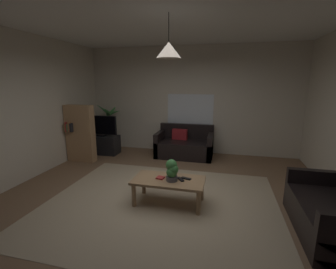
# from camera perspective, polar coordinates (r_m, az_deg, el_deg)

# --- Properties ---
(floor) EXTENTS (5.72, 5.70, 0.02)m
(floor) POSITION_cam_1_polar(r_m,az_deg,el_deg) (4.20, -1.01, -15.16)
(floor) COLOR brown
(floor) RESTS_ON ground
(rug) EXTENTS (3.72, 3.13, 0.01)m
(rug) POSITION_cam_1_polar(r_m,az_deg,el_deg) (4.02, -1.77, -16.27)
(rug) COLOR tan
(rug) RESTS_ON ground
(wall_back) EXTENTS (5.84, 0.06, 2.89)m
(wall_back) POSITION_cam_1_polar(r_m,az_deg,el_deg) (6.56, 5.44, 8.18)
(wall_back) COLOR beige
(wall_back) RESTS_ON ground
(wall_left) EXTENTS (0.06, 5.70, 2.89)m
(wall_left) POSITION_cam_1_polar(r_m,az_deg,el_deg) (5.28, -33.15, 5.11)
(wall_left) COLOR beige
(wall_left) RESTS_ON ground
(ceiling) EXTENTS (5.72, 5.70, 0.02)m
(ceiling) POSITION_cam_1_polar(r_m,az_deg,el_deg) (3.83, -1.20, 26.96)
(ceiling) COLOR white
(window_pane) EXTENTS (1.26, 0.01, 0.97)m
(window_pane) POSITION_cam_1_polar(r_m,az_deg,el_deg) (6.56, 5.39, 5.42)
(window_pane) COLOR white
(couch_under_window) EXTENTS (1.47, 0.82, 0.82)m
(couch_under_window) POSITION_cam_1_polar(r_m,az_deg,el_deg) (6.28, 3.99, -2.82)
(couch_under_window) COLOR black
(couch_under_window) RESTS_ON ground
(couch_right_side) EXTENTS (0.82, 1.41, 0.82)m
(couch_right_side) POSITION_cam_1_polar(r_m,az_deg,el_deg) (3.84, 35.34, -15.63)
(couch_right_side) COLOR black
(couch_right_side) RESTS_ON ground
(coffee_table) EXTENTS (1.14, 0.59, 0.42)m
(coffee_table) POSITION_cam_1_polar(r_m,az_deg,el_deg) (3.88, 0.16, -11.61)
(coffee_table) COLOR #A87F56
(coffee_table) RESTS_ON ground
(book_on_table_0) EXTENTS (0.14, 0.13, 0.02)m
(book_on_table_0) POSITION_cam_1_polar(r_m,az_deg,el_deg) (3.88, -1.85, -10.38)
(book_on_table_0) COLOR #B22D2D
(book_on_table_0) RESTS_ON coffee_table
(remote_on_table_0) EXTENTS (0.17, 0.09, 0.02)m
(remote_on_table_0) POSITION_cam_1_polar(r_m,az_deg,el_deg) (3.87, 4.39, -10.53)
(remote_on_table_0) COLOR black
(remote_on_table_0) RESTS_ON coffee_table
(remote_on_table_1) EXTENTS (0.14, 0.16, 0.02)m
(remote_on_table_1) POSITION_cam_1_polar(r_m,az_deg,el_deg) (3.83, 3.05, -10.75)
(remote_on_table_1) COLOR black
(remote_on_table_1) RESTS_ON coffee_table
(potted_plant_on_table) EXTENTS (0.21, 0.21, 0.34)m
(potted_plant_on_table) POSITION_cam_1_polar(r_m,az_deg,el_deg) (3.75, 0.97, -8.58)
(potted_plant_on_table) COLOR #4C4C51
(potted_plant_on_table) RESTS_ON coffee_table
(tv_stand) EXTENTS (0.90, 0.44, 0.50)m
(tv_stand) POSITION_cam_1_polar(r_m,az_deg,el_deg) (6.77, -15.54, -2.34)
(tv_stand) COLOR black
(tv_stand) RESTS_ON ground
(tv) EXTENTS (0.90, 0.16, 0.56)m
(tv) POSITION_cam_1_polar(r_m,az_deg,el_deg) (6.64, -15.90, 2.09)
(tv) COLOR black
(tv) RESTS_ON tv_stand
(potted_palm_corner) EXTENTS (0.73, 0.79, 1.37)m
(potted_palm_corner) POSITION_cam_1_polar(r_m,az_deg,el_deg) (7.19, -13.78, 1.13)
(potted_palm_corner) COLOR beige
(potted_palm_corner) RESTS_ON ground
(bookshelf_corner) EXTENTS (0.70, 0.31, 1.40)m
(bookshelf_corner) POSITION_cam_1_polar(r_m,az_deg,el_deg) (6.19, -20.45, 0.25)
(bookshelf_corner) COLOR #A87F56
(bookshelf_corner) RESTS_ON ground
(pendant_lamp) EXTENTS (0.37, 0.37, 0.61)m
(pendant_lamp) POSITION_cam_1_polar(r_m,az_deg,el_deg) (3.57, 0.18, 19.70)
(pendant_lamp) COLOR black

